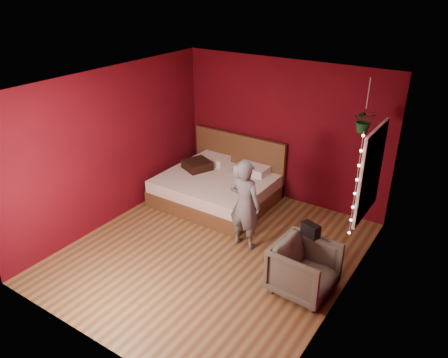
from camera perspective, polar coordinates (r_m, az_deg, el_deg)
floor at (r=6.86m, az=-1.52°, el=-9.40°), size 4.50×4.50×0.00m
room_walls at (r=6.06m, az=-1.71°, el=3.72°), size 4.04×4.54×2.62m
window at (r=6.14m, az=18.58°, el=0.81°), size 0.05×0.97×1.27m
fairy_lights at (r=5.68m, az=16.84°, el=-0.97°), size 0.04×0.04×1.45m
bed at (r=8.16m, az=-0.73°, el=-0.95°), size 1.99×1.69×1.10m
person at (r=6.64m, az=2.74°, el=-3.38°), size 0.53×0.35×1.44m
armchair at (r=6.01m, az=10.43°, el=-11.42°), size 0.84×0.81×0.72m
handbag at (r=5.96m, az=11.24°, el=-6.54°), size 0.28×0.20×0.18m
throw_pillow at (r=8.35m, az=-3.51°, el=1.85°), size 0.60×0.60×0.16m
hanging_plant at (r=6.66m, az=17.87°, el=7.30°), size 0.40×0.38×0.80m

